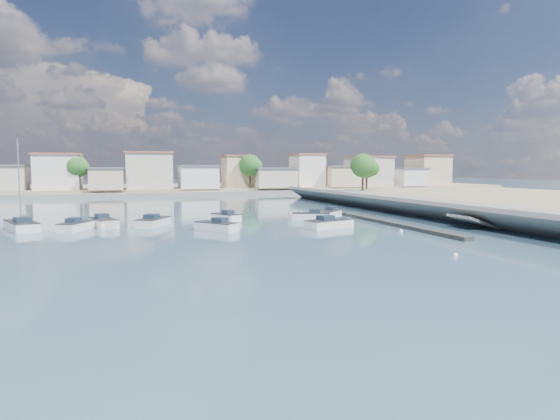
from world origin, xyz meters
name	(u,v)px	position (x,y,z in m)	size (l,w,h in m)	color
ground	(253,205)	(0.00, 40.00, 0.00)	(400.00, 400.00, 0.00)	#2A4354
seawall_walkway	(457,210)	(18.50, 13.00, 0.90)	(5.00, 90.00, 1.80)	slate
breakwater	(373,220)	(6.90, 12.69, 0.17)	(2.00, 31.02, 0.35)	black
far_shore_land	(205,188)	(0.00, 92.00, 0.70)	(160.00, 40.00, 1.40)	gray
far_shore_quay	(219,193)	(0.00, 71.00, 0.40)	(160.00, 2.50, 0.80)	slate
far_town	(258,173)	(10.71, 76.92, 4.93)	(113.01, 12.80, 8.35)	beige
shore_trees	(258,167)	(8.34, 68.11, 6.22)	(74.56, 38.32, 7.92)	#38281E
motorboat_a	(215,227)	(-11.48, 10.03, 0.38)	(4.01, 4.39, 1.48)	white
motorboat_b	(155,222)	(-16.73, 15.76, 0.38)	(3.92, 5.20, 1.48)	white
motorboat_c	(309,217)	(0.48, 16.13, 0.38)	(4.77, 3.11, 1.48)	white
motorboat_d	(329,214)	(3.83, 18.04, 0.38)	(4.07, 3.99, 1.48)	white
motorboat_e	(77,226)	(-23.97, 14.18, 0.38)	(3.21, 4.55, 1.48)	white
motorboat_f	(225,218)	(-8.96, 18.00, 0.38)	(3.05, 4.21, 1.48)	white
motorboat_g	(104,223)	(-21.68, 16.35, 0.38)	(3.25, 5.32, 1.48)	white
motorboat_h	(331,224)	(0.02, 8.72, 0.38)	(5.64, 3.57, 1.48)	white
sailboat	(21,225)	(-29.28, 16.44, 0.41)	(4.29, 6.71, 9.00)	white
mooring_buoys	(335,220)	(3.03, 14.32, 0.05)	(13.97, 39.23, 0.36)	white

